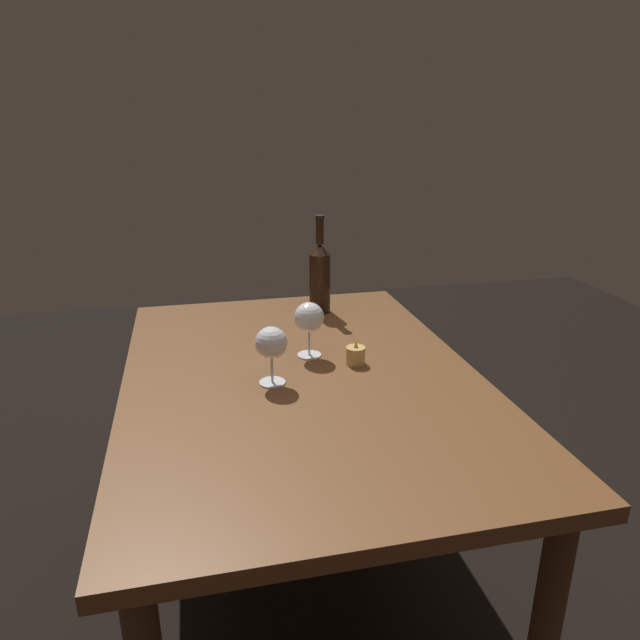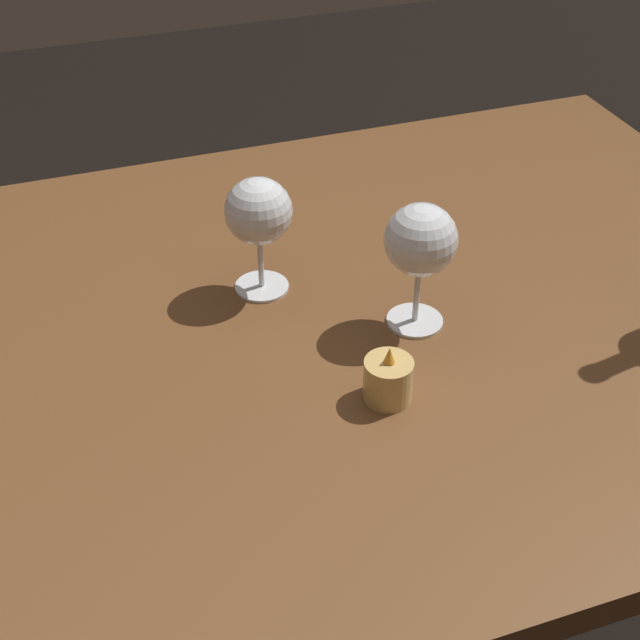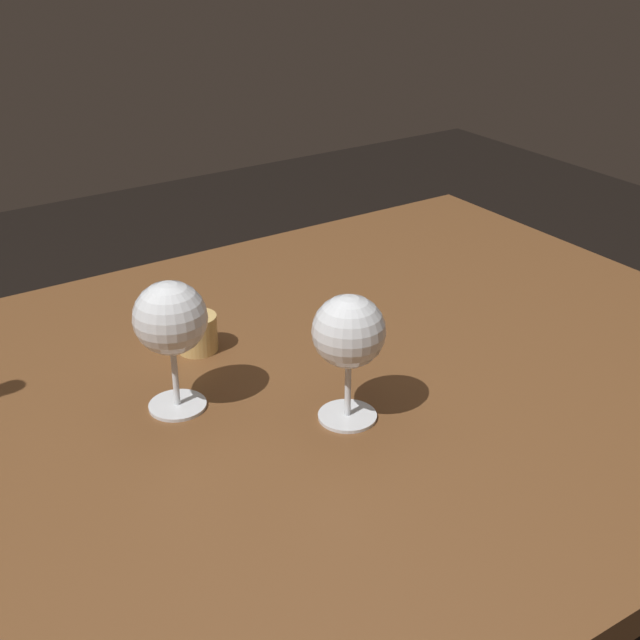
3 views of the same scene
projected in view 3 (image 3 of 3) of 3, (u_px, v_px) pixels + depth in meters
dining_table at (282, 458)px, 1.05m from camera, size 1.30×0.90×0.74m
wine_glass_left at (170, 321)px, 0.94m from camera, size 0.08×0.08×0.15m
wine_glass_right at (349, 335)px, 0.93m from camera, size 0.08×0.08×0.15m
votive_candle at (197, 334)px, 1.10m from camera, size 0.05×0.05×0.07m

